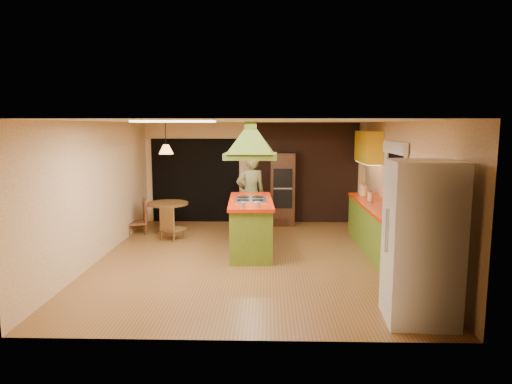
{
  "coord_description": "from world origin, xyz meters",
  "views": [
    {
      "loc": [
        0.32,
        -8.13,
        2.43
      ],
      "look_at": [
        0.09,
        0.59,
        1.15
      ],
      "focal_mm": 32.0,
      "sensor_mm": 36.0,
      "label": 1
    }
  ],
  "objects_px": {
    "refrigerator": "(422,242)",
    "wall_oven": "(282,189)",
    "man": "(251,194)",
    "canister_large": "(362,190)",
    "dining_table": "(168,212)",
    "kitchen_island": "(251,225)"
  },
  "relations": [
    {
      "from": "refrigerator",
      "to": "canister_large",
      "type": "bearing_deg",
      "value": 90.86
    },
    {
      "from": "refrigerator",
      "to": "wall_oven",
      "type": "relative_size",
      "value": 1.14
    },
    {
      "from": "man",
      "to": "dining_table",
      "type": "bearing_deg",
      "value": -22.87
    },
    {
      "from": "refrigerator",
      "to": "dining_table",
      "type": "relative_size",
      "value": 2.18
    },
    {
      "from": "man",
      "to": "canister_large",
      "type": "bearing_deg",
      "value": 160.95
    },
    {
      "from": "man",
      "to": "wall_oven",
      "type": "distance_m",
      "value": 1.32
    },
    {
      "from": "kitchen_island",
      "to": "wall_oven",
      "type": "distance_m",
      "value": 2.58
    },
    {
      "from": "canister_large",
      "to": "refrigerator",
      "type": "bearing_deg",
      "value": -92.39
    },
    {
      "from": "man",
      "to": "refrigerator",
      "type": "xyz_separation_m",
      "value": [
        2.27,
        -4.5,
        0.1
      ]
    },
    {
      "from": "wall_oven",
      "to": "canister_large",
      "type": "height_order",
      "value": "wall_oven"
    },
    {
      "from": "kitchen_island",
      "to": "canister_large",
      "type": "bearing_deg",
      "value": 26.99
    },
    {
      "from": "dining_table",
      "to": "canister_large",
      "type": "height_order",
      "value": "canister_large"
    },
    {
      "from": "dining_table",
      "to": "wall_oven",
      "type": "bearing_deg",
      "value": 20.05
    },
    {
      "from": "kitchen_island",
      "to": "man",
      "type": "height_order",
      "value": "man"
    },
    {
      "from": "wall_oven",
      "to": "dining_table",
      "type": "bearing_deg",
      "value": -159.81
    },
    {
      "from": "kitchen_island",
      "to": "dining_table",
      "type": "relative_size",
      "value": 2.24
    },
    {
      "from": "wall_oven",
      "to": "canister_large",
      "type": "xyz_separation_m",
      "value": [
        1.72,
        -1.09,
        0.14
      ]
    },
    {
      "from": "refrigerator",
      "to": "dining_table",
      "type": "height_order",
      "value": "refrigerator"
    },
    {
      "from": "refrigerator",
      "to": "dining_table",
      "type": "bearing_deg",
      "value": 135.22
    },
    {
      "from": "wall_oven",
      "to": "dining_table",
      "type": "relative_size",
      "value": 1.91
    },
    {
      "from": "man",
      "to": "kitchen_island",
      "type": "bearing_deg",
      "value": 73.15
    },
    {
      "from": "wall_oven",
      "to": "dining_table",
      "type": "distance_m",
      "value": 2.83
    }
  ]
}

